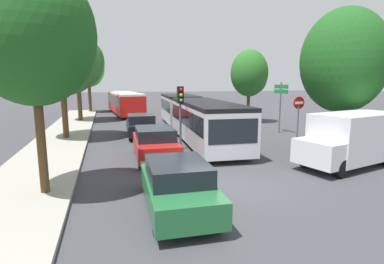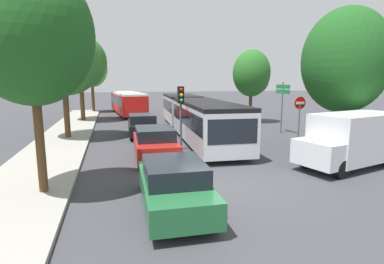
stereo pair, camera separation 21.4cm
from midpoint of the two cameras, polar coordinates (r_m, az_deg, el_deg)
name	(u,v)px [view 2 (the right image)]	position (r m, az deg, el deg)	size (l,w,h in m)	color
ground_plane	(220,187)	(10.76, 6.01, -10.30)	(200.00, 200.00, 0.00)	#3D3D42
kerb_strip_left	(68,134)	(22.51, -22.33, -0.29)	(3.20, 35.24, 0.14)	#9E998E
articulated_bus	(194,114)	(20.91, 0.63, 3.54)	(3.72, 17.04, 2.51)	silver
city_bus_rear	(127,102)	(34.78, -12.04, 5.69)	(3.49, 11.55, 2.45)	red
queued_car_green	(174,185)	(8.69, -2.76, -10.03)	(1.93, 4.23, 1.45)	#236638
queued_car_red	(155,143)	(14.31, -6.67, -2.09)	(2.02, 4.44, 1.52)	#B21E19
queued_car_black	(142,125)	(20.37, -9.14, 1.30)	(1.99, 4.37, 1.49)	black
white_van	(353,139)	(14.60, 28.69, -1.10)	(5.32, 3.09, 2.31)	silver
traffic_light	(181,103)	(16.02, -1.75, 5.46)	(0.33, 0.37, 3.40)	#56595E
no_entry_sign	(299,114)	(17.92, 20.11, 3.32)	(0.70, 0.08, 2.82)	#56595E
direction_sign_post	(282,97)	(22.17, 17.11, 6.33)	(0.24, 1.40, 3.60)	#56595E
tree_left_near	(32,39)	(10.54, -27.61, 15.48)	(3.70, 3.70, 7.18)	#51381E
tree_left_mid	(62,63)	(20.46, -23.18, 11.96)	(4.67, 4.67, 6.99)	#51381E
tree_left_far	(80,63)	(29.47, -20.42, 12.15)	(4.76, 4.76, 7.82)	#51381E
tree_left_distant	(91,69)	(37.80, -18.51, 11.22)	(3.69, 3.69, 7.36)	#51381E
tree_right_near	(345,61)	(18.05, 27.49, 11.93)	(4.43, 4.43, 7.47)	#51381E
tree_right_mid	(252,74)	(27.30, 11.67, 10.69)	(3.27, 3.27, 6.43)	#51381E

